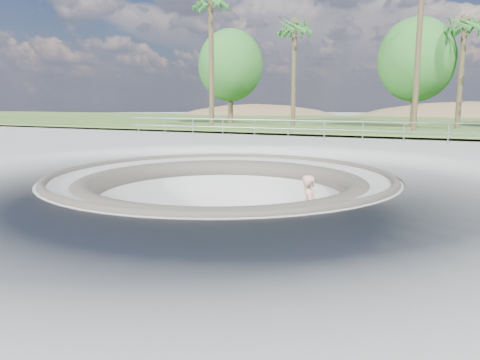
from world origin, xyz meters
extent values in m
plane|color=#9C9C97|center=(0.00, 0.00, 0.00)|extent=(180.00, 180.00, 0.00)
torus|color=#9C9C97|center=(0.00, 0.00, -2.00)|extent=(14.00, 14.00, 4.00)
cylinder|color=#9C9C97|center=(0.00, 0.00, -1.95)|extent=(6.60, 6.60, 0.10)
torus|color=#544D43|center=(0.00, 0.00, -0.02)|extent=(10.24, 10.24, 0.24)
torus|color=#544D43|center=(0.00, 0.00, -0.45)|extent=(8.91, 8.91, 0.81)
cube|color=#325B24|center=(0.00, 34.00, 0.22)|extent=(180.00, 36.00, 0.12)
ellipsoid|color=brown|center=(-22.00, 55.00, -6.44)|extent=(50.40, 36.00, 23.40)
ellipsoid|color=brown|center=(8.00, 60.00, -7.87)|extent=(61.60, 44.00, 28.60)
cylinder|color=gray|center=(0.00, 12.00, 1.17)|extent=(25.00, 0.05, 0.05)
cylinder|color=gray|center=(0.00, 12.00, 0.72)|extent=(25.00, 0.05, 0.05)
cube|color=brown|center=(2.70, 0.19, -1.82)|extent=(0.94, 0.35, 0.02)
cylinder|color=#ABABAF|center=(2.70, 0.19, -1.86)|extent=(0.06, 0.19, 0.04)
cylinder|color=#ABABAF|center=(2.70, 0.19, -1.86)|extent=(0.06, 0.19, 0.04)
cylinder|color=silver|center=(2.70, 0.19, -1.86)|extent=(0.07, 0.04, 0.07)
cylinder|color=silver|center=(2.70, 0.19, -1.86)|extent=(0.07, 0.04, 0.07)
cylinder|color=silver|center=(2.70, 0.19, -1.86)|extent=(0.07, 0.04, 0.07)
cylinder|color=silver|center=(2.70, 0.19, -1.86)|extent=(0.07, 0.04, 0.07)
imported|color=tan|center=(2.70, 0.19, -0.82)|extent=(0.69, 0.83, 1.97)
cylinder|color=brown|center=(-10.17, 18.46, 4.96)|extent=(0.36, 0.36, 9.58)
cylinder|color=brown|center=(-5.40, 23.05, 4.19)|extent=(0.36, 0.36, 8.05)
cylinder|color=brown|center=(3.74, 20.86, 5.74)|extent=(0.36, 0.36, 11.14)
cylinder|color=brown|center=(6.37, 24.40, 3.99)|extent=(0.36, 0.36, 7.64)
cylinder|color=brown|center=(-11.98, 25.37, 2.57)|extent=(0.44, 0.44, 4.79)
ellipsoid|color=#1E581E|center=(-11.98, 25.37, 5.30)|extent=(5.72, 5.20, 6.24)
cylinder|color=brown|center=(3.31, 25.32, 2.53)|extent=(0.44, 0.44, 4.72)
ellipsoid|color=#1E581E|center=(3.31, 25.32, 5.23)|extent=(5.64, 5.13, 6.15)
camera|label=1|loc=(6.30, -12.33, 2.19)|focal=35.00mm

